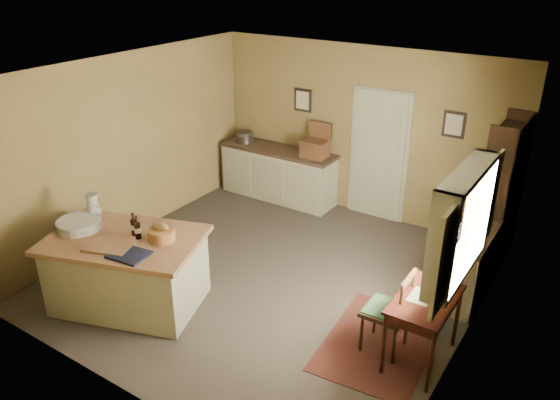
# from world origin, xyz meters

# --- Properties ---
(ground) EXTENTS (5.00, 5.00, 0.00)m
(ground) POSITION_xyz_m (0.00, 0.00, 0.00)
(ground) COLOR #4A4139
(ground) RESTS_ON ground
(wall_back) EXTENTS (5.00, 0.10, 2.70)m
(wall_back) POSITION_xyz_m (0.00, 2.50, 1.35)
(wall_back) COLOR olive
(wall_back) RESTS_ON ground
(wall_front) EXTENTS (5.00, 0.10, 2.70)m
(wall_front) POSITION_xyz_m (0.00, -2.50, 1.35)
(wall_front) COLOR olive
(wall_front) RESTS_ON ground
(wall_left) EXTENTS (0.10, 5.00, 2.70)m
(wall_left) POSITION_xyz_m (-2.50, 0.00, 1.35)
(wall_left) COLOR olive
(wall_left) RESTS_ON ground
(wall_right) EXTENTS (0.10, 5.00, 2.70)m
(wall_right) POSITION_xyz_m (2.50, 0.00, 1.35)
(wall_right) COLOR olive
(wall_right) RESTS_ON ground
(ceiling) EXTENTS (5.00, 5.00, 0.00)m
(ceiling) POSITION_xyz_m (0.00, 0.00, 2.70)
(ceiling) COLOR silver
(ceiling) RESTS_ON wall_back
(door) EXTENTS (0.97, 0.06, 2.11)m
(door) POSITION_xyz_m (0.35, 2.47, 1.05)
(door) COLOR #BABA9A
(door) RESTS_ON ground
(framed_prints) EXTENTS (2.82, 0.02, 0.38)m
(framed_prints) POSITION_xyz_m (0.20, 2.48, 1.72)
(framed_prints) COLOR black
(framed_prints) RESTS_ON ground
(window) EXTENTS (0.25, 1.99, 1.12)m
(window) POSITION_xyz_m (2.42, -0.20, 1.55)
(window) COLOR beige
(window) RESTS_ON ground
(work_island) EXTENTS (2.07, 1.68, 1.20)m
(work_island) POSITION_xyz_m (-1.12, -1.43, 0.48)
(work_island) COLOR beige
(work_island) RESTS_ON ground
(sideboard) EXTENTS (2.07, 0.59, 1.18)m
(sideboard) POSITION_xyz_m (-1.34, 2.20, 0.48)
(sideboard) COLOR beige
(sideboard) RESTS_ON ground
(rug) EXTENTS (1.24, 1.69, 0.01)m
(rug) POSITION_xyz_m (1.75, -0.45, 0.00)
(rug) COLOR #471F16
(rug) RESTS_ON ground
(writing_desk) EXTENTS (0.56, 0.92, 0.82)m
(writing_desk) POSITION_xyz_m (2.20, -0.45, 0.67)
(writing_desk) COLOR #33120C
(writing_desk) RESTS_ON ground
(desk_chair) EXTENTS (0.46, 0.46, 0.97)m
(desk_chair) POSITION_xyz_m (1.81, -0.50, 0.48)
(desk_chair) COLOR black
(desk_chair) RESTS_ON ground
(right_cabinet) EXTENTS (0.59, 1.06, 0.99)m
(right_cabinet) POSITION_xyz_m (2.20, 0.94, 0.46)
(right_cabinet) COLOR beige
(right_cabinet) RESTS_ON ground
(shelving_unit) EXTENTS (0.35, 0.93, 2.07)m
(shelving_unit) POSITION_xyz_m (2.35, 2.00, 1.03)
(shelving_unit) COLOR black
(shelving_unit) RESTS_ON ground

